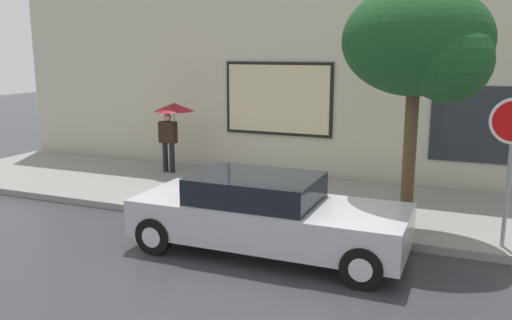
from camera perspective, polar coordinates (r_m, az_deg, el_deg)
ground_plane at (r=9.37m, az=0.30°, el=-9.68°), size 60.00×60.00×0.00m
sidewalk at (r=12.03m, az=5.75°, el=-4.47°), size 20.00×4.00×0.15m
building_facade at (r=13.97m, az=9.07°, el=11.85°), size 20.00×0.67×7.00m
parked_car at (r=9.13m, az=1.09°, el=-5.83°), size 4.64×1.85×1.33m
fire_hydrant at (r=10.93m, az=3.76°, el=-3.78°), size 0.30×0.44×0.72m
pedestrian_with_umbrella at (r=14.36m, az=-8.93°, el=4.62°), size 1.05×1.05×1.89m
street_tree at (r=9.82m, az=17.35°, el=11.58°), size 2.59×2.20×4.39m
stop_sign at (r=9.63m, az=25.65°, el=1.64°), size 0.76×0.10×2.52m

